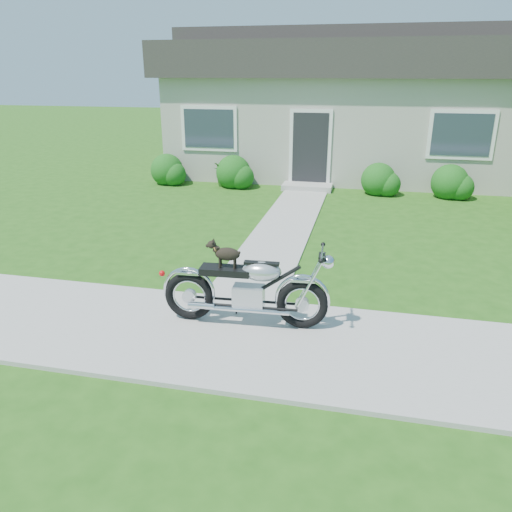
{
  "coord_description": "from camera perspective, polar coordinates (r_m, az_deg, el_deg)",
  "views": [
    {
      "loc": [
        0.18,
        -5.38,
        3.18
      ],
      "look_at": [
        -1.27,
        1.0,
        0.75
      ],
      "focal_mm": 35.0,
      "sensor_mm": 36.0,
      "label": 1
    }
  ],
  "objects": [
    {
      "name": "shrub_row",
      "position": [
        14.17,
        9.76,
        8.8
      ],
      "size": [
        11.25,
        1.0,
        1.0
      ],
      "color": "#195516",
      "rests_on": "ground"
    },
    {
      "name": "ground",
      "position": [
        6.25,
        9.5,
        -10.51
      ],
      "size": [
        80.0,
        80.0,
        0.0
      ],
      "primitive_type": "plane",
      "color": "#235114",
      "rests_on": "ground"
    },
    {
      "name": "potted_plant_right",
      "position": [
        14.21,
        14.36,
        8.39
      ],
      "size": [
        0.56,
        0.56,
        0.77
      ],
      "primitive_type": "imported",
      "rotation": [
        0.0,
        0.0,
        4.35
      ],
      "color": "#1A5C19",
      "rests_on": "ground"
    },
    {
      "name": "sidewalk",
      "position": [
        6.24,
        9.51,
        -10.35
      ],
      "size": [
        24.0,
        2.2,
        0.04
      ],
      "primitive_type": "cube",
      "color": "#9E9B93",
      "rests_on": "ground"
    },
    {
      "name": "potted_plant_left",
      "position": [
        14.8,
        -3.68,
        9.28
      ],
      "size": [
        0.76,
        0.8,
        0.69
      ],
      "primitive_type": "imported",
      "rotation": [
        0.0,
        0.0,
        5.19
      ],
      "color": "#1F4D14",
      "rests_on": "ground"
    },
    {
      "name": "walkway",
      "position": [
        10.98,
        3.46,
        3.58
      ],
      "size": [
        1.2,
        8.0,
        0.03
      ],
      "primitive_type": "cube",
      "color": "#9E9B93",
      "rests_on": "ground"
    },
    {
      "name": "house",
      "position": [
        17.4,
        12.71,
        16.52
      ],
      "size": [
        12.6,
        7.03,
        4.5
      ],
      "color": "#A8A497",
      "rests_on": "ground"
    },
    {
      "name": "motorcycle_with_dog",
      "position": [
        6.45,
        -0.9,
        -3.75
      ],
      "size": [
        2.22,
        0.6,
        1.13
      ],
      "rotation": [
        0.0,
        0.0,
        0.06
      ],
      "color": "black",
      "rests_on": "sidewalk"
    }
  ]
}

